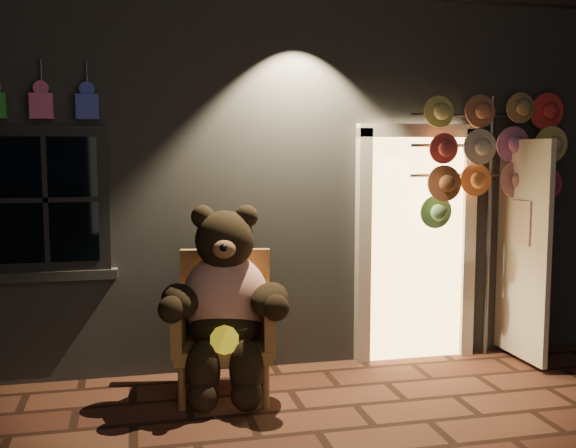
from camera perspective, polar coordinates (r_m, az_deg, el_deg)
name	(u,v)px	position (r m, az deg, el deg)	size (l,w,h in m)	color
ground	(318,432)	(4.90, 2.54, -17.17)	(60.00, 60.00, 0.00)	brown
shop_building	(232,168)	(8.41, -4.80, 4.73)	(7.30, 5.95, 3.51)	slate
wicker_armchair	(225,323)	(5.51, -5.37, -8.33)	(0.88, 0.82, 1.13)	#A06D3E
teddy_bear	(225,302)	(5.32, -5.34, -6.62)	(1.08, 0.91, 1.51)	#B52D13
hat_rack	(491,153)	(6.47, 16.82, 5.77)	(1.50, 0.22, 2.47)	#59595E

